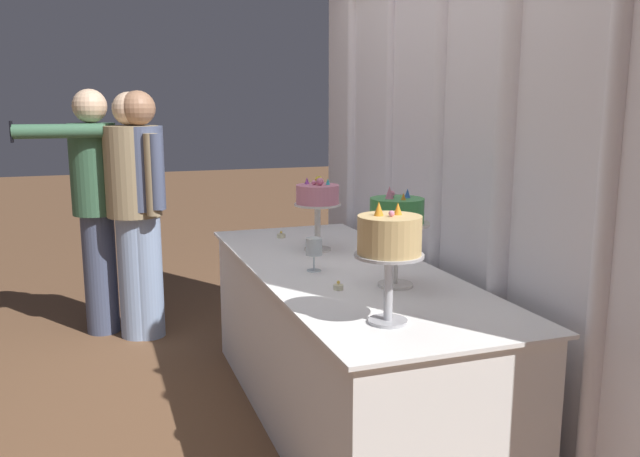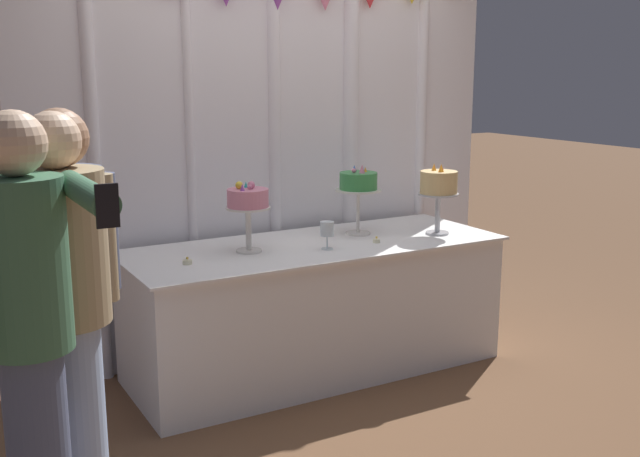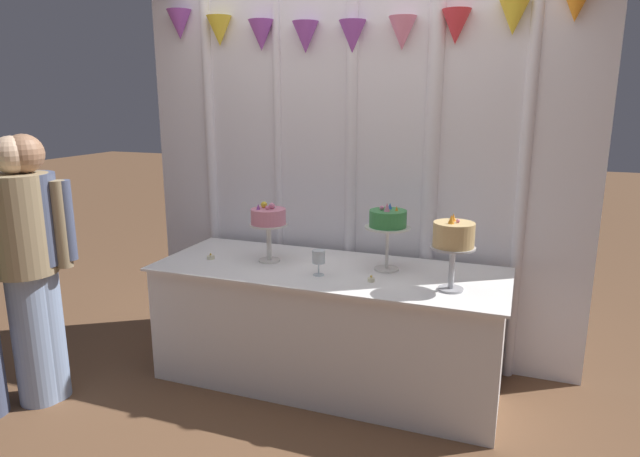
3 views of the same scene
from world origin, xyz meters
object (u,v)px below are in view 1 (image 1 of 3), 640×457
guest_man_pink_jacket (143,203)px  tealight_near_left (338,287)px  cake_display_leftmost (318,198)px  cake_display_center (397,216)px  cake_table (344,345)px  wine_glass (314,248)px  cake_display_rightmost (389,240)px  guest_girl_blue_dress (94,199)px  tealight_far_left (281,236)px  guest_man_dark_suit (134,207)px

guest_man_pink_jacket → tealight_near_left: bearing=19.3°
cake_display_leftmost → cake_display_center: cake_display_center is taller
cake_table → tealight_near_left: 0.51m
wine_glass → cake_display_leftmost: bearing=158.6°
cake_display_rightmost → guest_girl_blue_dress: (-2.40, -0.92, -0.14)m
wine_glass → cake_display_center: bearing=34.3°
cake_display_center → guest_girl_blue_dress: guest_girl_blue_dress is taller
cake_display_leftmost → tealight_far_left: size_ratio=7.78×
cake_display_center → guest_man_dark_suit: guest_man_dark_suit is taller
cake_table → cake_display_leftmost: bearing=178.7°
wine_glass → guest_man_pink_jacket: (-1.46, -0.62, 0.03)m
cake_display_center → guest_girl_blue_dress: size_ratio=0.26×
cake_display_leftmost → tealight_near_left: (0.71, -0.16, -0.26)m
cake_display_leftmost → wine_glass: 0.45m
cake_table → guest_man_dark_suit: (-1.50, -0.82, 0.47)m
cake_display_rightmost → wine_glass: size_ratio=2.78×
cake_display_rightmost → guest_man_dark_suit: size_ratio=0.27×
cake_display_rightmost → tealight_far_left: (-1.51, 0.06, -0.28)m
cake_table → tealight_far_left: tealight_far_left is taller
tealight_far_left → guest_man_pink_jacket: (-0.70, -0.69, 0.12)m
guest_man_pink_jacket → tealight_far_left: bearing=44.7°
cake_table → guest_girl_blue_dress: 2.03m
tealight_far_left → tealight_near_left: same height
guest_man_dark_suit → tealight_far_left: bearing=45.4°
cake_table → tealight_far_left: 0.86m
cake_display_leftmost → guest_man_pink_jacket: bearing=-144.0°
tealight_far_left → guest_man_pink_jacket: guest_man_pink_jacket is taller
guest_girl_blue_dress → tealight_near_left: bearing=24.7°
cake_display_center → wine_glass: 0.46m
guest_man_pink_jacket → cake_display_rightmost: bearing=16.0°
cake_display_leftmost → guest_man_pink_jacket: size_ratio=0.24×
guest_girl_blue_dress → cake_display_leftmost: bearing=40.1°
cake_display_rightmost → tealight_near_left: (-0.44, -0.01, -0.28)m
cake_display_leftmost → cake_display_rightmost: size_ratio=0.90×
tealight_far_left → cake_display_rightmost: bearing=-2.2°
cake_table → wine_glass: bearing=-92.4°
guest_man_pink_jacket → wine_glass: bearing=23.1°
cake_display_rightmost → tealight_near_left: size_ratio=10.27×
cake_display_center → wine_glass: bearing=-145.7°
tealight_far_left → cake_display_leftmost: bearing=13.1°
guest_man_pink_jacket → cake_display_leftmost: bearing=36.0°
cake_display_leftmost → tealight_near_left: size_ratio=9.24×
cake_display_rightmost → tealight_near_left: 0.52m
cake_table → tealight_far_left: (-0.77, -0.08, 0.38)m
tealight_near_left → guest_man_pink_jacket: (-1.78, -0.62, 0.12)m
wine_glass → tealight_near_left: bearing=-0.7°
cake_display_center → wine_glass: (-0.34, -0.23, -0.19)m
cake_table → guest_girl_blue_dress: size_ratio=1.36×
cake_display_rightmost → guest_man_pink_jacket: 2.31m
tealight_far_left → guest_girl_blue_dress: (-0.89, -0.97, 0.13)m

